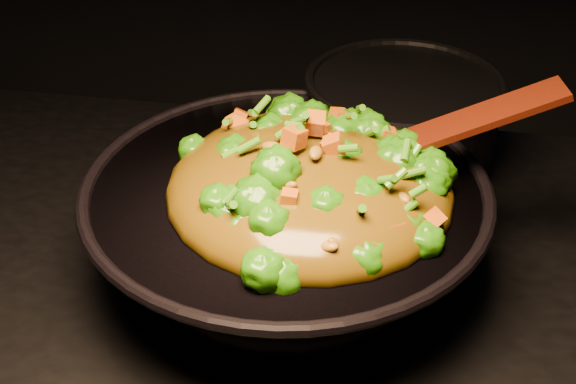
# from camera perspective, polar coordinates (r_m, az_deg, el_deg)

# --- Properties ---
(wok) EXTENTS (0.53, 0.53, 0.11)m
(wok) POSITION_cam_1_polar(r_m,az_deg,el_deg) (0.76, -0.13, -2.98)
(wok) COLOR black
(wok) RESTS_ON stovetop
(stir_fry) EXTENTS (0.30, 0.30, 0.10)m
(stir_fry) POSITION_cam_1_polar(r_m,az_deg,el_deg) (0.69, 1.77, 3.31)
(stir_fry) COLOR #2B7D08
(stir_fry) RESTS_ON wok
(spatula) EXTENTS (0.26, 0.09, 0.11)m
(spatula) POSITION_cam_1_polar(r_m,az_deg,el_deg) (0.73, 10.87, 4.35)
(spatula) COLOR #341607
(spatula) RESTS_ON wok
(back_pot) EXTENTS (0.29, 0.29, 0.14)m
(back_pot) POSITION_cam_1_polar(r_m,az_deg,el_deg) (0.93, 8.90, 5.24)
(back_pot) COLOR black
(back_pot) RESTS_ON stovetop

